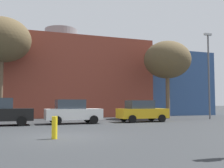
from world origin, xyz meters
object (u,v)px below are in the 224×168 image
object	(u,v)px
bollard_yellow_0	(54,128)
parked_car_3	(142,111)
bare_tree_0	(2,40)
parked_car_2	(73,112)
bare_tree_1	(167,60)
street_lamp	(209,70)

from	to	relation	value
bollard_yellow_0	parked_car_3	bearing A→B (deg)	45.02
bare_tree_0	parked_car_2	bearing A→B (deg)	-44.86
parked_car_3	bollard_yellow_0	size ratio (longest dim) A/B	4.17
bare_tree_1	parked_car_2	bearing A→B (deg)	-161.32
bare_tree_0	bollard_yellow_0	world-z (taller)	bare_tree_0
street_lamp	parked_car_3	bearing A→B (deg)	-170.61
bare_tree_0	bare_tree_1	bearing A→B (deg)	-6.32
bare_tree_0	bollard_yellow_0	distance (m)	15.03
parked_car_3	bare_tree_1	bearing A→B (deg)	37.10
street_lamp	bollard_yellow_0	bearing A→B (deg)	-149.49
bollard_yellow_0	parked_car_2	bearing A→B (deg)	73.44
parked_car_2	bare_tree_1	bearing A→B (deg)	18.68
bare_tree_0	bare_tree_1	size ratio (longest dim) A/B	1.16
bare_tree_1	bollard_yellow_0	bearing A→B (deg)	-137.63
bare_tree_1	street_lamp	world-z (taller)	street_lamp
bare_tree_1	street_lamp	xyz separation A→B (m)	(3.25, -2.17, -1.14)
bare_tree_0	street_lamp	size ratio (longest dim) A/B	1.08
parked_car_2	street_lamp	world-z (taller)	street_lamp
bollard_yellow_0	street_lamp	xyz separation A→B (m)	(15.90, 9.37, 4.20)
bare_tree_0	street_lamp	distance (m)	19.24
parked_car_3	bare_tree_0	size ratio (longest dim) A/B	0.45
parked_car_2	bare_tree_0	size ratio (longest dim) A/B	0.46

